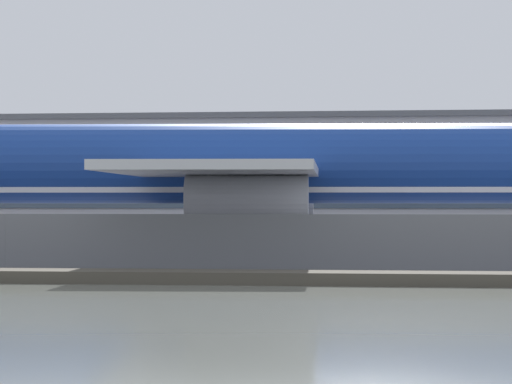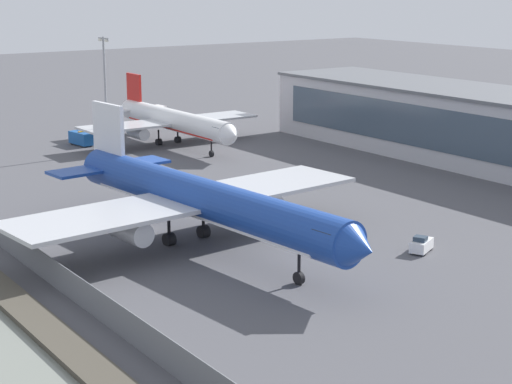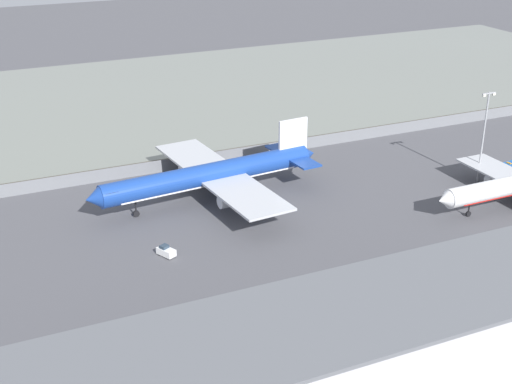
# 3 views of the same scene
# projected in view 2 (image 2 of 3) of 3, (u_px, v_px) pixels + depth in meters

# --- Properties ---
(ground_plane) EXTENTS (500.00, 500.00, 0.00)m
(ground_plane) POSITION_uv_depth(u_px,v_px,m) (148.00, 229.00, 97.06)
(ground_plane) COLOR #4C4C51
(perimeter_fence) EXTENTS (280.00, 0.10, 2.71)m
(perimeter_fence) POSITION_uv_depth(u_px,v_px,m) (9.00, 241.00, 87.88)
(perimeter_fence) COLOR slate
(perimeter_fence) RESTS_ON ground
(cargo_jet_blue) EXTENTS (47.97, 41.59, 13.41)m
(cargo_jet_blue) POSITION_uv_depth(u_px,v_px,m) (198.00, 199.00, 89.80)
(cargo_jet_blue) COLOR #193D93
(cargo_jet_blue) RESTS_ON ground
(passenger_jet_white_red) EXTENTS (37.60, 31.98, 11.17)m
(passenger_jet_white_red) POSITION_uv_depth(u_px,v_px,m) (173.00, 121.00, 146.06)
(passenger_jet_white_red) COLOR white
(passenger_jet_white_red) RESTS_ON ground
(baggage_tug) EXTENTS (2.83, 3.58, 1.80)m
(baggage_tug) POSITION_uv_depth(u_px,v_px,m) (421.00, 245.00, 88.62)
(baggage_tug) COLOR white
(baggage_tug) RESTS_ON ground
(ops_van) EXTENTS (5.43, 2.77, 2.48)m
(ops_van) POSITION_uv_depth(u_px,v_px,m) (82.00, 138.00, 146.68)
(ops_van) COLOR #19519E
(ops_van) RESTS_ON ground
(apron_light_mast_apron_west) EXTENTS (3.20, 0.40, 18.87)m
(apron_light_mast_apron_west) POSITION_uv_depth(u_px,v_px,m) (105.00, 88.00, 138.06)
(apron_light_mast_apron_west) COLOR #93969B
(apron_light_mast_apron_west) RESTS_ON ground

